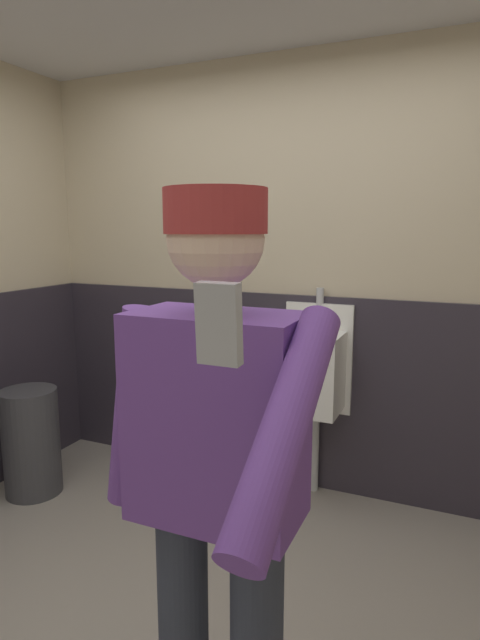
{
  "coord_description": "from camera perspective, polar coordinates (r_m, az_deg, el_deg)",
  "views": [
    {
      "loc": [
        0.96,
        -1.44,
        1.58
      ],
      "look_at": [
        0.2,
        0.28,
        1.25
      ],
      "focal_mm": 29.37,
      "sensor_mm": 36.0,
      "label": 1
    }
  ],
  "objects": [
    {
      "name": "urinal_solo",
      "position": [
        3.03,
        7.92,
        -5.47
      ],
      "size": [
        0.4,
        0.34,
        1.24
      ],
      "color": "white",
      "rests_on": "ground_plane"
    },
    {
      "name": "wall_back",
      "position": [
        3.2,
        6.24,
        4.57
      ],
      "size": [
        3.98,
        0.12,
        2.56
      ],
      "primitive_type": "cube",
      "color": "beige",
      "rests_on": "ground_plane"
    },
    {
      "name": "wainscot_band_back",
      "position": [
        3.26,
        5.6,
        -7.65
      ],
      "size": [
        3.38,
        0.03,
        1.19
      ],
      "primitive_type": "cube",
      "color": "#2D2833",
      "rests_on": "ground_plane"
    },
    {
      "name": "trash_bin",
      "position": [
        3.44,
        -21.79,
        -12.21
      ],
      "size": [
        0.33,
        0.33,
        0.64
      ],
      "primitive_type": "cylinder",
      "color": "#38383D",
      "rests_on": "ground_plane"
    },
    {
      "name": "soap_dispenser",
      "position": [
        3.26,
        -1.72,
        6.25
      ],
      "size": [
        0.1,
        0.07,
        0.18
      ],
      "primitive_type": "cube",
      "color": "silver"
    },
    {
      "name": "person",
      "position": [
        1.37,
        -2.63,
        -15.31
      ],
      "size": [
        0.64,
        0.6,
        1.67
      ],
      "color": "#2D3342",
      "rests_on": "ground_plane"
    },
    {
      "name": "cell_phone",
      "position": [
        0.69,
        -2.33,
        -0.43
      ],
      "size": [
        0.06,
        0.03,
        0.11
      ],
      "primitive_type": "cube",
      "rotation": [
        0.06,
        0.0,
        -0.01
      ],
      "color": "#A5A8B2"
    }
  ]
}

